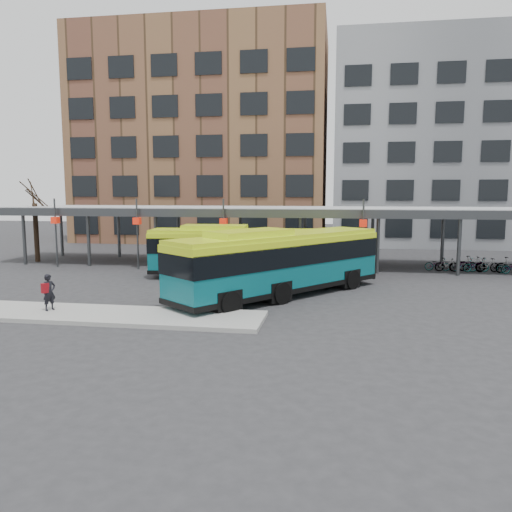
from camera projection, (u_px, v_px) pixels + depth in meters
The scene contains 10 objects.
ground at pixel (240, 306), 23.23m from camera, with size 120.00×120.00×0.00m, color #28282B.
boarding_island at pixel (100, 315), 21.16m from camera, with size 14.00×3.00×0.18m, color gray.
canopy at pixel (274, 211), 35.34m from camera, with size 40.00×6.53×4.80m.
tree at pixel (36, 230), 37.52m from camera, with size 1.64×1.64×5.60m.
building_brick at pixel (206, 139), 54.72m from camera, with size 26.00×14.00×22.00m, color brown.
building_grey at pixel (454, 145), 50.74m from camera, with size 24.00×14.00×20.00m, color slate.
bus_front at pixel (280, 261), 25.07m from camera, with size 9.96×11.51×3.47m.
bus_rear at pixel (246, 250), 30.54m from camera, with size 11.95×3.46×3.25m.
pedestrian at pixel (49, 292), 21.48m from camera, with size 0.60×0.69×1.59m.
bike_rack at pixel (480, 265), 32.74m from camera, with size 6.32×1.45×1.08m.
Camera 1 is at (4.35, -22.33, 5.29)m, focal length 35.00 mm.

